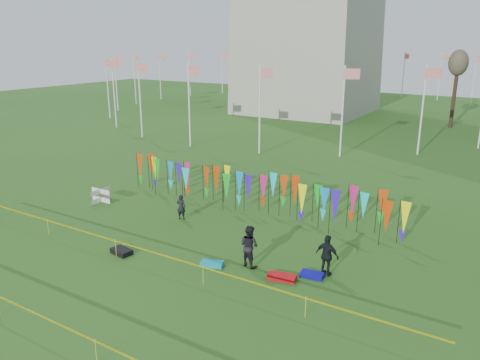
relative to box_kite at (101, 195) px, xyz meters
The scene contains 13 objects.
ground 9.56m from the box_kite, 23.22° to the right, with size 160.00×160.00×0.00m, color #234F16.
flagpole_ring 44.68m from the box_kite, 96.73° to the left, with size 57.40×56.16×8.00m.
banner_row 9.76m from the box_kite, 20.92° to the left, with size 18.64×0.64×2.46m.
caution_tape_near 10.02m from the box_kite, 31.30° to the right, with size 26.00×0.02×0.90m.
caution_tape_far 14.04m from the box_kite, 52.42° to the right, with size 26.00×0.02×0.90m.
box_kite is the anchor object (origin of this frame).
person_left 6.32m from the box_kite, ahead, with size 0.55×0.40×1.50m, color black.
person_mid 12.94m from the box_kite, 11.72° to the right, with size 0.96×0.59×1.97m, color black.
person_right 16.15m from the box_kite, ahead, with size 1.12×0.63×1.90m, color black.
kite_bag_turquoise 11.79m from the box_kite, 17.68° to the right, with size 1.03×0.51×0.21m, color #0D9FC6.
kite_bag_blue 15.75m from the box_kite, ahead, with size 1.00×0.52×0.21m, color #0D0AA3.
kite_bag_red 14.89m from the box_kite, 11.79° to the right, with size 1.23×0.56×0.23m, color red.
kite_bag_black 8.29m from the box_kite, 35.80° to the right, with size 1.07×0.62×0.25m, color black.
Camera 1 is at (13.85, -15.82, 10.01)m, focal length 35.00 mm.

